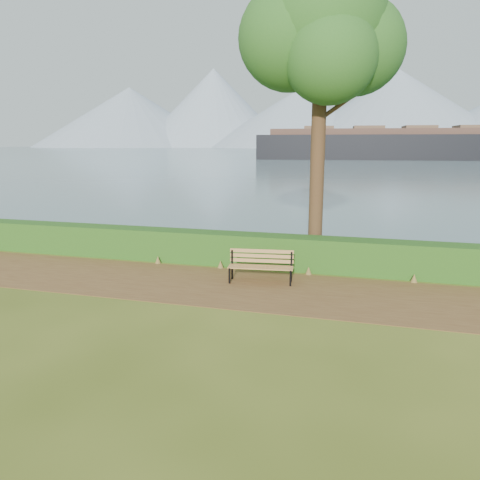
% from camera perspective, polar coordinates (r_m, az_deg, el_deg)
% --- Properties ---
extents(ground, '(140.00, 140.00, 0.00)m').
position_cam_1_polar(ground, '(12.21, -0.44, -6.23)').
color(ground, '#475618').
rests_on(ground, ground).
extents(path, '(40.00, 3.40, 0.01)m').
position_cam_1_polar(path, '(12.48, -0.06, -5.80)').
color(path, brown).
rests_on(path, ground).
extents(hedge, '(32.00, 0.85, 1.00)m').
position_cam_1_polar(hedge, '(14.50, 2.41, -1.29)').
color(hedge, '#174413').
rests_on(hedge, ground).
extents(water, '(700.00, 510.00, 0.00)m').
position_cam_1_polar(water, '(271.20, 15.29, 10.53)').
color(water, slate).
rests_on(water, ground).
extents(mountains, '(585.00, 190.00, 70.00)m').
position_cam_1_polar(mountains, '(418.08, 14.46, 14.66)').
color(mountains, '#8196AC').
rests_on(mountains, ground).
extents(bench, '(1.82, 0.73, 0.89)m').
position_cam_1_polar(bench, '(12.87, 2.58, -2.92)').
color(bench, black).
rests_on(bench, ground).
extents(tree, '(4.78, 3.91, 9.36)m').
position_cam_1_polar(tree, '(14.95, 9.89, 23.89)').
color(tree, '#362416').
rests_on(tree, ground).
extents(cargo_ship, '(79.30, 19.46, 23.83)m').
position_cam_1_polar(cargo_ship, '(117.66, 23.55, 10.68)').
color(cargo_ship, black).
rests_on(cargo_ship, ground).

